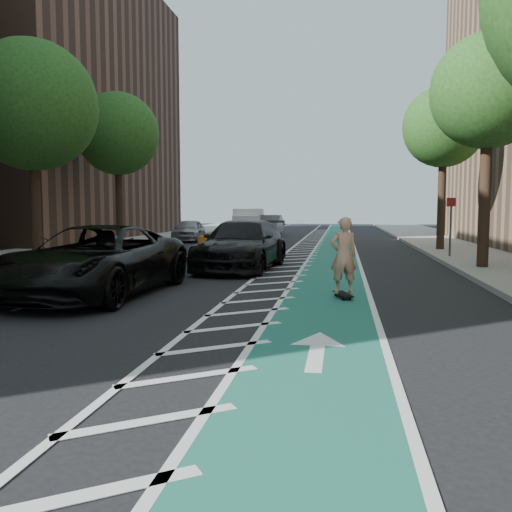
% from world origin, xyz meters
% --- Properties ---
extents(ground, '(120.00, 120.00, 0.00)m').
position_xyz_m(ground, '(0.00, 0.00, 0.00)').
color(ground, black).
rests_on(ground, ground).
extents(bike_lane, '(2.00, 90.00, 0.01)m').
position_xyz_m(bike_lane, '(3.00, 10.00, 0.01)').
color(bike_lane, '#1C634D').
rests_on(bike_lane, ground).
extents(buffer_strip, '(1.40, 90.00, 0.01)m').
position_xyz_m(buffer_strip, '(1.50, 10.00, 0.01)').
color(buffer_strip, silver).
rests_on(buffer_strip, ground).
extents(sidewalk_left, '(5.00, 90.00, 0.15)m').
position_xyz_m(sidewalk_left, '(-9.50, 10.00, 0.07)').
color(sidewalk_left, gray).
rests_on(sidewalk_left, ground).
extents(curb_right, '(0.12, 90.00, 0.16)m').
position_xyz_m(curb_right, '(7.05, 10.00, 0.08)').
color(curb_right, gray).
rests_on(curb_right, ground).
extents(curb_left, '(0.12, 90.00, 0.16)m').
position_xyz_m(curb_left, '(-7.05, 10.00, 0.08)').
color(curb_left, gray).
rests_on(curb_left, ground).
extents(building_left_far, '(14.00, 22.00, 18.00)m').
position_xyz_m(building_left_far, '(-17.50, 24.00, 9.00)').
color(building_left_far, brown).
rests_on(building_left_far, ground).
extents(tree_r_c, '(4.20, 4.20, 7.90)m').
position_xyz_m(tree_r_c, '(7.90, 8.00, 5.77)').
color(tree_r_c, '#382619').
rests_on(tree_r_c, ground).
extents(tree_l_c, '(4.20, 4.20, 7.90)m').
position_xyz_m(tree_l_c, '(-7.90, 8.00, 5.77)').
color(tree_l_c, '#382619').
rests_on(tree_l_c, ground).
extents(tree_r_d, '(4.20, 4.20, 7.90)m').
position_xyz_m(tree_r_d, '(7.90, 16.00, 5.77)').
color(tree_r_d, '#382619').
rests_on(tree_r_d, ground).
extents(tree_l_d, '(4.20, 4.20, 7.90)m').
position_xyz_m(tree_l_d, '(-7.90, 16.00, 5.77)').
color(tree_l_d, '#382619').
rests_on(tree_l_d, ground).
extents(sign_post, '(0.35, 0.08, 2.47)m').
position_xyz_m(sign_post, '(7.60, 12.00, 1.35)').
color(sign_post, '#4C4C4C').
rests_on(sign_post, ground).
extents(skateboard, '(0.48, 0.90, 0.12)m').
position_xyz_m(skateboard, '(3.38, 2.00, 0.10)').
color(skateboard, black).
rests_on(skateboard, ground).
extents(skateboarder, '(0.73, 0.58, 1.75)m').
position_xyz_m(skateboarder, '(3.38, 2.00, 0.99)').
color(skateboarder, tan).
rests_on(skateboarder, skateboard).
extents(suv_near, '(3.00, 6.10, 1.66)m').
position_xyz_m(suv_near, '(-2.40, 1.52, 0.83)').
color(suv_near, black).
rests_on(suv_near, ground).
extents(suv_far, '(2.74, 5.87, 1.66)m').
position_xyz_m(suv_far, '(0.00, 7.50, 0.83)').
color(suv_far, black).
rests_on(suv_far, ground).
extents(car_silver, '(2.01, 4.20, 1.39)m').
position_xyz_m(car_silver, '(-6.00, 21.86, 0.69)').
color(car_silver, '#98979C').
rests_on(car_silver, ground).
extents(car_grey, '(1.65, 4.70, 1.55)m').
position_xyz_m(car_grey, '(-1.94, 28.99, 0.77)').
color(car_grey, '#595A5F').
rests_on(car_grey, ground).
extents(box_truck, '(2.61, 5.00, 2.00)m').
position_xyz_m(box_truck, '(-3.75, 30.38, 0.92)').
color(box_truck, white).
rests_on(box_truck, ground).
extents(barrel_a, '(0.65, 0.65, 0.88)m').
position_xyz_m(barrel_a, '(-3.80, 5.94, 0.42)').
color(barrel_a, '#FF480D').
rests_on(barrel_a, ground).
extents(barrel_b, '(0.73, 0.73, 1.00)m').
position_xyz_m(barrel_b, '(-1.80, 9.66, 0.47)').
color(barrel_b, orange).
rests_on(barrel_b, ground).
extents(barrel_c, '(0.66, 0.66, 0.90)m').
position_xyz_m(barrel_c, '(-3.12, 18.63, 0.42)').
color(barrel_c, '#EE460C').
rests_on(barrel_c, ground).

